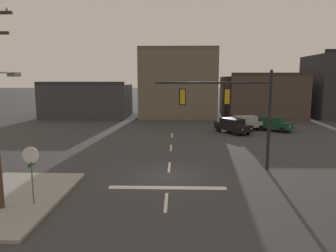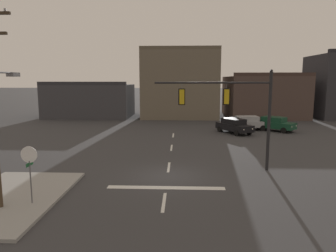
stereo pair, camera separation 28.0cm
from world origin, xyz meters
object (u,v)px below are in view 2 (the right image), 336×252
object	(u,v)px
car_lot_nearside	(234,125)
car_lot_farside	(274,123)
signal_mast_near_side	(236,105)
stop_sign	(29,161)
car_lot_middle	(248,123)

from	to	relation	value
car_lot_nearside	car_lot_farside	xyz separation A→B (m)	(4.89, 1.81, 0.00)
signal_mast_near_side	car_lot_farside	world-z (taller)	signal_mast_near_side
stop_sign	signal_mast_near_side	bearing A→B (deg)	30.49
car_lot_middle	car_lot_farside	bearing A→B (deg)	-11.50
stop_sign	car_lot_middle	distance (m)	27.02
car_lot_middle	car_lot_nearside	bearing A→B (deg)	-129.57
signal_mast_near_side	car_lot_farside	size ratio (longest dim) A/B	1.64
signal_mast_near_side	car_lot_farside	bearing A→B (deg)	65.51
car_lot_middle	stop_sign	bearing A→B (deg)	-122.98
signal_mast_near_side	car_lot_middle	world-z (taller)	signal_mast_near_side
car_lot_nearside	car_lot_farside	bearing A→B (deg)	20.35
stop_sign	car_lot_middle	world-z (taller)	stop_sign
stop_sign	car_lot_nearside	world-z (taller)	stop_sign
car_lot_farside	stop_sign	bearing A→B (deg)	-128.59
car_lot_middle	car_lot_farside	world-z (taller)	same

